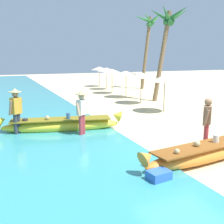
{
  "coord_description": "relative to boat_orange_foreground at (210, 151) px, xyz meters",
  "views": [
    {
      "loc": [
        -5.19,
        -6.37,
        2.83
      ],
      "look_at": [
        -1.48,
        2.43,
        0.9
      ],
      "focal_mm": 43.87,
      "sensor_mm": 36.0,
      "label": 1
    }
  ],
  "objects": [
    {
      "name": "parasol_row_3",
      "position": [
        3.02,
        14.13,
        1.47
      ],
      "size": [
        1.6,
        1.6,
        1.91
      ],
      "color": "#8E6B47",
      "rests_on": "ground"
    },
    {
      "name": "parasol_row_2",
      "position": [
        3.1,
        11.78,
        1.47
      ],
      "size": [
        1.6,
        1.6,
        1.91
      ],
      "color": "#8E6B47",
      "rests_on": "ground"
    },
    {
      "name": "parasol_row_4",
      "position": [
        3.6,
        16.8,
        1.47
      ],
      "size": [
        1.6,
        1.6,
        1.91
      ],
      "color": "#8E6B47",
      "rests_on": "ground"
    },
    {
      "name": "parasol_row_1",
      "position": [
        2.81,
        9.08,
        1.47
      ],
      "size": [
        1.6,
        1.6,
        1.91
      ],
      "color": "#8E6B47",
      "rests_on": "ground"
    },
    {
      "name": "person_vendor_assistant",
      "position": [
        -4.71,
        4.58,
        0.74
      ],
      "size": [
        0.55,
        0.5,
        1.75
      ],
      "color": "#333842",
      "rests_on": "ground"
    },
    {
      "name": "ground_plane",
      "position": [
        -0.08,
        0.81,
        -0.27
      ],
      "size": [
        80.0,
        80.0,
        0.0
      ],
      "primitive_type": "plane",
      "color": "beige"
    },
    {
      "name": "boat_yellow_midground",
      "position": [
        -3.13,
        4.48,
        0.02
      ],
      "size": [
        4.69,
        1.61,
        0.82
      ],
      "color": "yellow",
      "rests_on": "ground"
    },
    {
      "name": "person_tourist_customer",
      "position": [
        0.43,
        0.67,
        0.65
      ],
      "size": [
        0.52,
        0.53,
        1.64
      ],
      "color": "#B2383D",
      "rests_on": "ground"
    },
    {
      "name": "parasol_row_0",
      "position": [
        2.65,
        6.31,
        1.47
      ],
      "size": [
        1.6,
        1.6,
        1.91
      ],
      "color": "#8E6B47",
      "rests_on": "ground"
    },
    {
      "name": "cooler_box",
      "position": [
        -2.05,
        -0.64,
        -0.12
      ],
      "size": [
        0.55,
        0.43,
        0.3
      ],
      "primitive_type": "cube",
      "rotation": [
        0.0,
        0.0,
        0.13
      ],
      "color": "blue",
      "rests_on": "ground"
    },
    {
      "name": "parasol_row_5",
      "position": [
        3.89,
        19.32,
        1.47
      ],
      "size": [
        1.6,
        1.6,
        1.91
      ],
      "color": "#8E6B47",
      "rests_on": "ground"
    },
    {
      "name": "person_vendor_hatted",
      "position": [
        -2.58,
        3.59,
        0.7
      ],
      "size": [
        0.56,
        0.47,
        1.68
      ],
      "color": "#B2383D",
      "rests_on": "ground"
    },
    {
      "name": "palm_tree_leaning_seaward",
      "position": [
        7.28,
        16.05,
        4.86
      ],
      "size": [
        2.45,
        2.77,
        6.57
      ],
      "color": "brown",
      "rests_on": "ground"
    },
    {
      "name": "boat_orange_foreground",
      "position": [
        0.0,
        0.0,
        0.0
      ],
      "size": [
        4.76,
        1.24,
        0.77
      ],
      "color": "orange",
      "rests_on": "ground"
    },
    {
      "name": "palm_tree_tall_inland",
      "position": [
        4.93,
        9.64,
        4.37
      ],
      "size": [
        2.63,
        2.56,
        5.98
      ],
      "color": "brown",
      "rests_on": "ground"
    }
  ]
}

